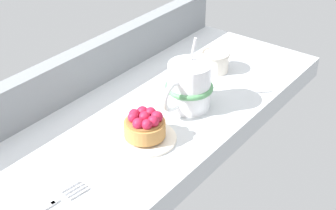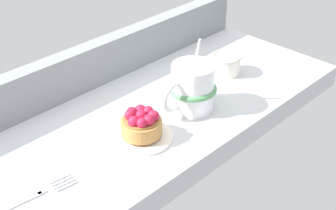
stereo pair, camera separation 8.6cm
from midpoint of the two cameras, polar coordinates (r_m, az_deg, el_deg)
The scene contains 6 objects.
ground_plane at distance 90.54cm, azimuth -6.40°, elevation -2.77°, with size 85.49×32.90×4.40cm, color silver.
window_rail_back at distance 96.73cm, azimuth -13.06°, elevation 3.47°, with size 83.78×3.37×8.54cm, color gray.
dessert_plate at distance 83.55cm, azimuth -5.58°, elevation -3.80°, with size 10.58×10.58×0.99cm.
raspberry_tart at distance 82.09cm, azimuth -5.66°, elevation -2.34°, with size 6.90×6.90×4.47cm.
coffee_mug at distance 89.75cm, azimuth -0.39°, elevation 2.06°, with size 12.13×8.88×13.29cm.
sugar_bowl at distance 103.47cm, azimuth 3.01°, elevation 5.00°, with size 6.18×6.18×4.21cm.
Camera 1 is at (-55.51, -49.60, 49.04)cm, focal length 53.43 mm.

